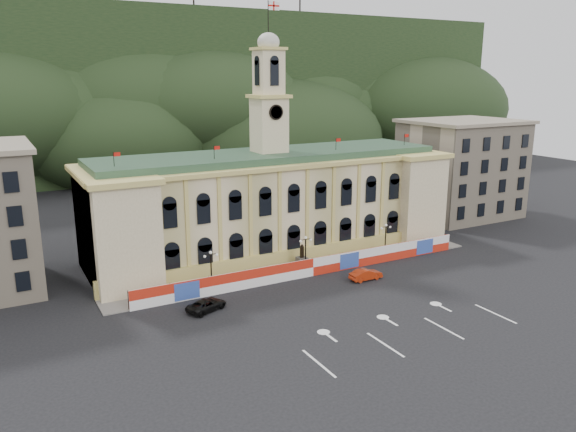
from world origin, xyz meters
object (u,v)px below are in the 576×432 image
statue (302,261)px  red_sedan (366,274)px  lamp_center (306,251)px  black_suv (207,305)px

statue → red_sedan: statue is taller
lamp_center → black_suv: bearing=-160.3°
lamp_center → red_sedan: bearing=-51.0°
statue → red_sedan: bearing=-54.8°
statue → red_sedan: size_ratio=0.81×
statue → red_sedan: 9.50m
statue → black_suv: size_ratio=0.67×
statue → black_suv: 18.41m
lamp_center → black_suv: (-16.98, -6.09, -2.37)m
statue → black_suv: (-16.98, -7.09, -0.48)m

